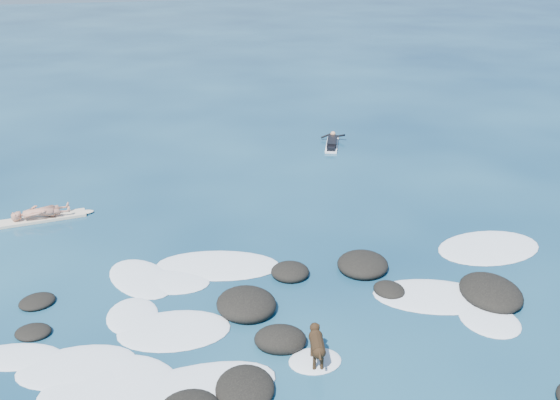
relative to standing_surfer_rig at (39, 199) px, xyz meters
name	(u,v)px	position (x,y,z in m)	size (l,w,h in m)	color
ground	(277,303)	(5.69, -6.48, -0.70)	(160.00, 160.00, 0.00)	#0A2642
reef_rocks	(344,326)	(6.83, -7.95, -0.59)	(13.21, 7.47, 0.55)	black
breaking_foam	(239,320)	(4.69, -6.93, -0.69)	(14.82, 7.11, 0.12)	white
standing_surfer_rig	(39,199)	(0.00, 0.00, 0.00)	(3.12, 0.85, 1.77)	beige
paddling_surfer_rig	(332,143)	(11.10, 4.64, -0.56)	(1.43, 2.29, 0.41)	white
dog	(317,343)	(5.89, -8.85, -0.22)	(0.44, 1.14, 0.73)	black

